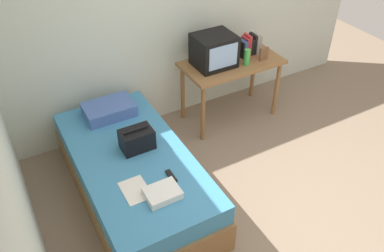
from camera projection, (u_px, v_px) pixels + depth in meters
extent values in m
plane|color=#84705B|center=(270.00, 215.00, 3.74)|extent=(8.00, 8.00, 0.00)
cube|color=silver|center=(171.00, 12.00, 4.33)|extent=(5.20, 0.10, 2.60)
cube|color=silver|center=(10.00, 201.00, 2.18)|extent=(0.10, 4.10, 2.60)
cube|color=olive|center=(135.00, 183.00, 3.84)|extent=(1.00, 2.00, 0.33)
cube|color=teal|center=(133.00, 163.00, 3.68)|extent=(0.97, 1.94, 0.20)
cube|color=olive|center=(232.00, 63.00, 4.55)|extent=(1.16, 0.60, 0.04)
cylinder|color=olive|center=(203.00, 113.00, 4.42)|extent=(0.05, 0.05, 0.73)
cylinder|color=olive|center=(276.00, 89.00, 4.82)|extent=(0.05, 0.05, 0.73)
cylinder|color=olive|center=(183.00, 93.00, 4.76)|extent=(0.05, 0.05, 0.73)
cylinder|color=olive|center=(253.00, 72.00, 5.15)|extent=(0.05, 0.05, 0.73)
cube|color=black|center=(214.00, 50.00, 4.37)|extent=(0.44, 0.38, 0.36)
cube|color=#8CB2E0|center=(223.00, 57.00, 4.23)|extent=(0.35, 0.01, 0.26)
cylinder|color=green|center=(247.00, 57.00, 4.43)|extent=(0.07, 0.07, 0.19)
cube|color=black|center=(240.00, 49.00, 4.59)|extent=(0.02, 0.17, 0.19)
cube|color=#2D5699|center=(242.00, 48.00, 4.60)|extent=(0.04, 0.16, 0.19)
cube|color=#B72D33|center=(245.00, 46.00, 4.60)|extent=(0.03, 0.14, 0.22)
cube|color=#B72D33|center=(247.00, 45.00, 4.61)|extent=(0.03, 0.14, 0.25)
cube|color=black|center=(250.00, 46.00, 4.64)|extent=(0.04, 0.13, 0.19)
cube|color=black|center=(253.00, 44.00, 4.64)|extent=(0.03, 0.14, 0.24)
cube|color=gray|center=(255.00, 43.00, 4.65)|extent=(0.04, 0.16, 0.25)
cube|color=gray|center=(257.00, 43.00, 4.67)|extent=(0.02, 0.16, 0.22)
cube|color=brown|center=(264.00, 54.00, 4.53)|extent=(0.11, 0.02, 0.15)
cube|color=#4766AD|center=(109.00, 110.00, 4.07)|extent=(0.50, 0.34, 0.13)
cube|color=black|center=(137.00, 139.00, 3.64)|extent=(0.30, 0.20, 0.20)
cylinder|color=black|center=(136.00, 130.00, 3.57)|extent=(0.24, 0.02, 0.02)
cube|color=white|center=(135.00, 190.00, 3.27)|extent=(0.21, 0.29, 0.01)
cube|color=black|center=(171.00, 176.00, 3.39)|extent=(0.04, 0.16, 0.02)
cube|color=white|center=(163.00, 193.00, 3.20)|extent=(0.28, 0.22, 0.06)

